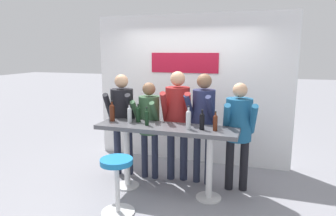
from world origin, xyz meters
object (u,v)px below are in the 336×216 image
object	(u,v)px
person_center	(203,116)
wine_bottle_1	(215,122)
wine_bottle_2	(112,112)
wine_bottle_0	(138,114)
tasting_table	(166,139)
person_left	(149,120)
wine_bottle_5	(188,119)
bar_stool	(117,177)
person_far_left	(122,114)
person_center_right	(239,126)
wine_bottle_4	(130,114)
wine_bottle_3	(202,120)
wine_bottle_6	(147,117)
person_center_left	(177,114)

from	to	relation	value
person_center	wine_bottle_1	size ratio (longest dim) A/B	6.47
wine_bottle_1	wine_bottle_2	world-z (taller)	wine_bottle_2
person_center	wine_bottle_0	bearing A→B (deg)	-151.24
wine_bottle_1	tasting_table	bearing A→B (deg)	177.12
person_left	wine_bottle_2	xyz separation A→B (m)	(-0.46, -0.36, 0.17)
wine_bottle_1	wine_bottle_5	size ratio (longest dim) A/B	0.82
bar_stool	person_far_left	size ratio (longest dim) A/B	0.44
person_center_right	wine_bottle_2	distance (m)	1.90
wine_bottle_0	wine_bottle_4	xyz separation A→B (m)	(-0.12, -0.06, 0.00)
tasting_table	person_center_right	size ratio (longest dim) A/B	1.26
person_center	wine_bottle_2	bearing A→B (deg)	-155.24
person_center_right	wine_bottle_4	bearing A→B (deg)	-176.40
wine_bottle_4	person_far_left	bearing A→B (deg)	129.96
person_left	wine_bottle_3	bearing A→B (deg)	-25.02
person_left	wine_bottle_1	bearing A→B (deg)	-21.84
bar_stool	person_far_left	xyz separation A→B (m)	(-0.49, 1.16, 0.55)
bar_stool	person_center	xyz separation A→B (m)	(0.85, 1.22, 0.59)
tasting_table	person_center	world-z (taller)	person_center
person_center	wine_bottle_2	size ratio (longest dim) A/B	5.47
person_far_left	wine_bottle_3	world-z (taller)	person_far_left
wine_bottle_6	person_center_right	bearing A→B (deg)	19.01
person_left	wine_bottle_6	xyz separation A→B (m)	(0.14, -0.45, 0.15)
wine_bottle_1	wine_bottle_6	size ratio (longest dim) A/B	1.00
person_center_left	wine_bottle_5	size ratio (longest dim) A/B	5.41
person_far_left	wine_bottle_5	world-z (taller)	person_far_left
wine_bottle_3	wine_bottle_6	bearing A→B (deg)	-179.34
wine_bottle_1	wine_bottle_2	distance (m)	1.59
wine_bottle_4	wine_bottle_5	world-z (taller)	wine_bottle_5
wine_bottle_0	wine_bottle_6	xyz separation A→B (m)	(0.19, -0.14, -0.01)
bar_stool	person_far_left	distance (m)	1.38
person_left	wine_bottle_4	size ratio (longest dim) A/B	5.65
wine_bottle_4	wine_bottle_2	bearing A→B (deg)	-179.67
person_center	wine_bottle_3	bearing A→B (deg)	-73.96
person_center_left	wine_bottle_5	xyz separation A→B (m)	(0.31, -0.55, 0.07)
person_far_left	wine_bottle_2	world-z (taller)	person_far_left
person_center	wine_bottle_6	distance (m)	0.89
wine_bottle_6	person_center	bearing A→B (deg)	35.12
person_left	person_center_right	distance (m)	1.40
bar_stool	person_center	size ratio (longest dim) A/B	0.43
person_center	wine_bottle_0	xyz separation A→B (m)	(-0.92, -0.37, 0.06)
wine_bottle_2	wine_bottle_3	size ratio (longest dim) A/B	1.14
person_far_left	wine_bottle_4	distance (m)	0.48
person_far_left	person_left	world-z (taller)	person_far_left
tasting_table	bar_stool	xyz separation A→B (m)	(-0.41, -0.75, -0.33)
wine_bottle_3	person_far_left	bearing A→B (deg)	162.79
wine_bottle_2	wine_bottle_3	bearing A→B (deg)	-3.05
bar_stool	wine_bottle_6	bearing A→B (deg)	79.74
person_left	wine_bottle_0	xyz separation A→B (m)	(-0.05, -0.30, 0.16)
bar_stool	wine_bottle_0	size ratio (longest dim) A/B	2.66
wine_bottle_1	wine_bottle_2	size ratio (longest dim) A/B	0.85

